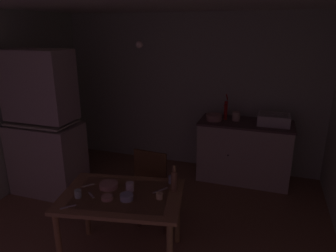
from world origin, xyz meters
TOP-DOWN VIEW (x-y plane):
  - ground_plane at (0.00, 0.00)m, footprint 5.21×5.21m
  - wall_back at (0.00, 1.77)m, footprint 4.31×0.10m
  - hutch_cabinet at (-1.61, 0.17)m, footprint 0.96×0.56m
  - counter_cabinet at (0.96, 1.40)m, footprint 1.35×0.64m
  - sink_basin at (1.34, 1.40)m, footprint 0.44×0.34m
  - hand_pump at (0.65, 1.45)m, footprint 0.05×0.27m
  - mixing_bowl_counter at (0.49, 1.35)m, footprint 0.24×0.24m
  - stoneware_crock at (0.81, 1.44)m, footprint 0.12×0.12m
  - dining_table at (-0.00, -0.75)m, footprint 1.26×0.97m
  - chair_far_side at (0.10, -0.14)m, footprint 0.43×0.43m
  - serving_bowl_wide at (-0.09, -0.87)m, footprint 0.11×0.11m
  - soup_bowl_small at (0.09, -0.82)m, footprint 0.12×0.12m
  - sauce_dish at (-0.18, -0.67)m, footprint 0.18×0.18m
  - mug_tall at (-0.36, -0.93)m, footprint 0.06×0.06m
  - mug_dark at (0.38, -0.39)m, footprint 0.07×0.07m
  - teacup_mint at (0.05, -0.66)m, footprint 0.08×0.08m
  - teacup_cream at (0.37, -0.71)m, footprint 0.06×0.06m
  - glass_bottle at (0.45, -0.52)m, footprint 0.06×0.06m
  - table_knife at (0.33, -0.57)m, footprint 0.12×0.16m
  - teaspoon_near_bowl at (-0.26, -0.86)m, footprint 0.11×0.09m
  - teaspoon_by_cup at (-0.39, -0.70)m, footprint 0.09×0.11m
  - serving_spoon at (-0.35, -1.10)m, footprint 0.11×0.11m
  - pendant_bulb at (-0.19, 0.20)m, footprint 0.08×0.08m

SIDE VIEW (x-z plane):
  - ground_plane at x=0.00m, z-range 0.00..0.00m
  - counter_cabinet at x=0.96m, z-range 0.00..0.92m
  - chair_far_side at x=0.10m, z-range 0.02..1.01m
  - dining_table at x=0.00m, z-range 0.27..1.00m
  - table_knife at x=0.33m, z-range 0.73..0.74m
  - teaspoon_near_bowl at x=-0.26m, z-range 0.73..0.74m
  - teaspoon_by_cup at x=-0.39m, z-range 0.73..0.74m
  - serving_spoon at x=-0.35m, z-range 0.73..0.74m
  - serving_bowl_wide at x=-0.09m, z-range 0.73..0.76m
  - sauce_dish at x=-0.18m, z-range 0.73..0.78m
  - soup_bowl_small at x=0.09m, z-range 0.73..0.78m
  - teacup_cream at x=0.37m, z-range 0.73..0.79m
  - mug_tall at x=-0.36m, z-range 0.73..0.81m
  - mug_dark at x=0.38m, z-range 0.73..0.81m
  - teacup_mint at x=0.05m, z-range 0.73..0.81m
  - glass_bottle at x=0.45m, z-range 0.70..0.97m
  - hutch_cabinet at x=-1.61m, z-range -0.06..1.92m
  - mixing_bowl_counter at x=0.49m, z-range 0.92..1.01m
  - stoneware_crock at x=0.81m, z-range 0.92..1.05m
  - sink_basin at x=1.34m, z-range 0.92..1.07m
  - hand_pump at x=0.65m, z-range 0.89..1.28m
  - wall_back at x=0.00m, z-range 0.00..2.47m
  - pendant_bulb at x=-0.19m, z-range 2.02..2.10m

